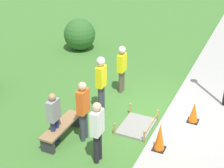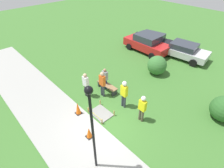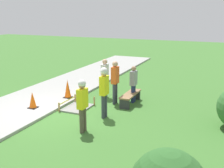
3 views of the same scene
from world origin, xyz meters
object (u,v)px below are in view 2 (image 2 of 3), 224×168
(park_bench, at_px, (107,86))
(bystander_in_gray_shirt, at_px, (86,84))
(worker_supervisor, at_px, (142,107))
(worker_assistant, at_px, (124,92))
(parked_car_black, at_px, (152,41))
(lamppost_near, at_px, (92,122))
(traffic_cone_far_patch, at_px, (89,133))
(parked_car_red, at_px, (147,43))
(bystander_in_white_shirt, at_px, (105,78))
(traffic_cone_near_patch, at_px, (78,108))
(bystander_in_orange_shirt, at_px, (102,83))
(parked_car_silver, at_px, (183,50))

(park_bench, distance_m, bystander_in_gray_shirt, 1.62)
(worker_supervisor, xyz_separation_m, worker_assistant, (-1.44, 0.10, 0.10))
(parked_car_black, bearing_deg, bystander_in_gray_shirt, -90.63)
(lamppost_near, xyz_separation_m, parked_car_black, (-5.72, 11.72, -2.15))
(traffic_cone_far_patch, distance_m, parked_car_red, 10.89)
(bystander_in_gray_shirt, bearing_deg, parked_car_black, 99.81)
(worker_assistant, height_order, bystander_in_white_shirt, worker_assistant)
(lamppost_near, bearing_deg, bystander_in_gray_shirt, 147.87)
(traffic_cone_near_patch, relative_size, worker_supervisor, 0.47)
(traffic_cone_near_patch, height_order, parked_car_black, parked_car_black)
(traffic_cone_near_patch, xyz_separation_m, park_bench, (-0.55, 2.75, -0.18))
(worker_assistant, bearing_deg, parked_car_red, 118.04)
(bystander_in_gray_shirt, distance_m, parked_car_red, 8.28)
(bystander_in_orange_shirt, bearing_deg, parked_car_black, 105.19)
(worker_assistant, height_order, parked_car_red, worker_assistant)
(bystander_in_gray_shirt, height_order, parked_car_silver, bystander_in_gray_shirt)
(worker_supervisor, bearing_deg, bystander_in_orange_shirt, -177.17)
(traffic_cone_near_patch, bearing_deg, worker_assistant, 60.99)
(parked_car_black, bearing_deg, worker_assistant, -74.64)
(park_bench, relative_size, worker_supervisor, 0.93)
(traffic_cone_near_patch, bearing_deg, parked_car_silver, 87.06)
(worker_assistant, height_order, parked_car_black, worker_assistant)
(bystander_in_gray_shirt, relative_size, lamppost_near, 0.40)
(worker_assistant, distance_m, parked_car_red, 8.06)
(bystander_in_gray_shirt, bearing_deg, park_bench, 72.02)
(traffic_cone_near_patch, xyz_separation_m, parked_car_black, (-2.58, 10.48, 0.26))
(worker_supervisor, relative_size, bystander_in_white_shirt, 1.10)
(traffic_cone_far_patch, relative_size, bystander_in_gray_shirt, 0.37)
(traffic_cone_far_patch, xyz_separation_m, park_bench, (-2.29, 3.29, -0.10))
(bystander_in_white_shirt, height_order, parked_car_red, parked_car_red)
(traffic_cone_near_patch, height_order, worker_assistant, worker_assistant)
(park_bench, distance_m, parked_car_silver, 8.21)
(parked_car_red, height_order, parked_car_black, parked_car_red)
(traffic_cone_near_patch, height_order, lamppost_near, lamppost_near)
(park_bench, relative_size, parked_car_red, 0.37)
(parked_car_silver, bearing_deg, park_bench, -104.18)
(traffic_cone_far_patch, distance_m, bystander_in_gray_shirt, 3.38)
(worker_supervisor, xyz_separation_m, bystander_in_white_shirt, (-3.58, 0.50, -0.15))
(bystander_in_gray_shirt, height_order, bystander_in_white_shirt, bystander_in_gray_shirt)
(worker_supervisor, height_order, bystander_in_white_shirt, worker_supervisor)
(park_bench, distance_m, parked_car_red, 7.03)
(bystander_in_orange_shirt, xyz_separation_m, parked_car_silver, (0.87, 8.73, -0.34))
(worker_assistant, distance_m, bystander_in_white_shirt, 2.19)
(traffic_cone_near_patch, height_order, bystander_in_gray_shirt, bystander_in_gray_shirt)
(traffic_cone_far_patch, height_order, parked_car_black, parked_car_black)
(park_bench, relative_size, bystander_in_orange_shirt, 0.88)
(traffic_cone_far_patch, xyz_separation_m, worker_supervisor, (1.03, 2.83, 0.62))
(traffic_cone_near_patch, distance_m, parked_car_red, 9.82)
(bystander_in_gray_shirt, distance_m, parked_car_silver, 9.65)
(worker_assistant, bearing_deg, traffic_cone_near_patch, -119.01)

